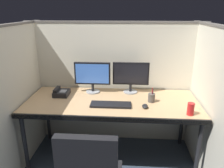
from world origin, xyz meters
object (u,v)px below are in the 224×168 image
at_px(desk_phone, 61,93).
at_px(soda_can, 191,109).
at_px(monitor_left, 92,75).
at_px(monitor_right, 131,75).
at_px(desk, 112,105).
at_px(pen_cup, 152,98).
at_px(keyboard_main, 111,105).
at_px(computer_mouse, 145,106).

distance_m(desk_phone, soda_can, 1.45).
distance_m(monitor_left, soda_can, 1.17).
bearing_deg(monitor_right, monitor_left, -176.72).
height_order(desk, monitor_right, monitor_right).
relative_size(pen_cup, soda_can, 1.38).
xyz_separation_m(monitor_right, soda_can, (0.57, -0.56, -0.15)).
bearing_deg(monitor_right, pen_cup, -50.02).
height_order(monitor_left, soda_can, monitor_left).
relative_size(monitor_right, pen_cup, 2.55).
relative_size(keyboard_main, computer_mouse, 4.48).
bearing_deg(pen_cup, computer_mouse, -116.98).
relative_size(desk_phone, pen_cup, 1.13).
bearing_deg(desk_phone, pen_cup, -6.41).
relative_size(monitor_right, keyboard_main, 1.00).
xyz_separation_m(desk, desk_phone, (-0.61, 0.13, 0.08)).
height_order(keyboard_main, pen_cup, pen_cup).
bearing_deg(soda_can, pen_cup, 140.08).
xyz_separation_m(keyboard_main, computer_mouse, (0.36, -0.03, 0.01)).
xyz_separation_m(desk, keyboard_main, (0.00, -0.12, 0.06)).
xyz_separation_m(desk, monitor_right, (0.21, 0.29, 0.27)).
distance_m(computer_mouse, pen_cup, 0.18).
distance_m(computer_mouse, desk_phone, 1.00).
bearing_deg(keyboard_main, monitor_right, 62.86).
distance_m(desk, monitor_right, 0.44).
distance_m(desk, pen_cup, 0.45).
height_order(monitor_right, desk_phone, monitor_right).
relative_size(computer_mouse, pen_cup, 0.57).
height_order(pen_cup, soda_can, pen_cup).
relative_size(monitor_left, keyboard_main, 1.00).
distance_m(keyboard_main, soda_can, 0.79).
xyz_separation_m(desk_phone, soda_can, (1.39, -0.40, 0.03)).
xyz_separation_m(desk, pen_cup, (0.44, 0.02, 0.10)).
relative_size(desk, monitor_left, 4.42).
bearing_deg(monitor_right, desk_phone, -169.27).
bearing_deg(computer_mouse, soda_can, -16.87).
height_order(monitor_right, keyboard_main, monitor_right).
height_order(monitor_left, desk_phone, monitor_left).
xyz_separation_m(pen_cup, soda_can, (0.34, -0.29, 0.01)).
bearing_deg(desk_phone, monitor_left, 19.73).
bearing_deg(keyboard_main, pen_cup, 16.91).
bearing_deg(desk_phone, keyboard_main, -22.29).
bearing_deg(computer_mouse, pen_cup, 63.02).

